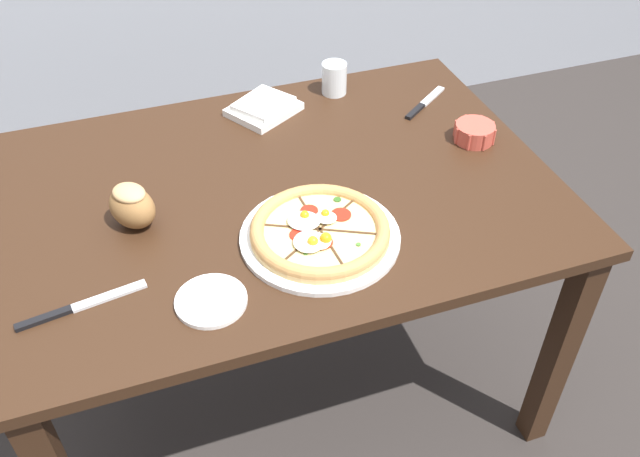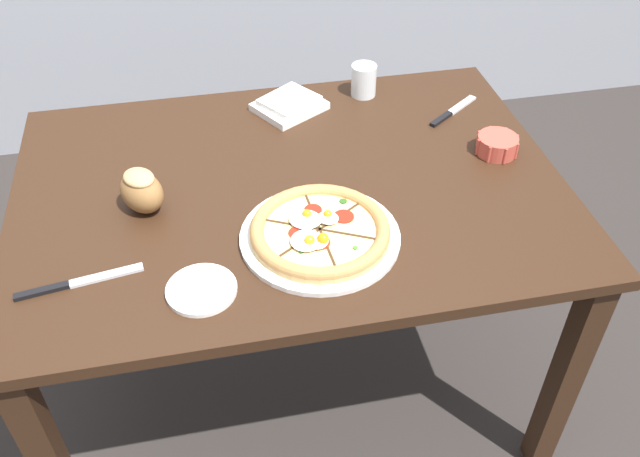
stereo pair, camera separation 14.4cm
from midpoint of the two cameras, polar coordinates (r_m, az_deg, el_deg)
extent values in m
plane|color=#2D2826|center=(2.14, -4.64, -12.33)|extent=(12.00, 12.00, 0.00)
cube|color=#331E11|center=(1.62, -6.00, 3.00)|extent=(1.30, 0.92, 0.03)
cube|color=#331E11|center=(1.82, 17.31, -10.07)|extent=(0.06, 0.06, 0.71)
cube|color=#331E11|center=(2.18, -23.58, -1.73)|extent=(0.06, 0.06, 0.71)
cube|color=#331E11|center=(2.32, 6.53, 4.80)|extent=(0.06, 0.06, 0.71)
cylinder|color=white|center=(1.46, -2.83, -0.83)|extent=(0.35, 0.35, 0.01)
cylinder|color=tan|center=(1.45, -2.84, -0.48)|extent=(0.30, 0.30, 0.01)
cylinder|color=#E0CC84|center=(1.45, -2.85, -0.26)|extent=(0.25, 0.25, 0.00)
torus|color=tan|center=(1.45, -2.86, -0.21)|extent=(0.30, 0.30, 0.03)
cube|color=#472D19|center=(1.40, -1.94, -1.78)|extent=(0.01, 0.13, 0.00)
cube|color=#472D19|center=(1.44, -0.36, -0.41)|extent=(0.12, 0.06, 0.00)
cube|color=#472D19|center=(1.48, -1.31, 1.09)|extent=(0.11, 0.07, 0.00)
cube|color=#472D19|center=(1.49, -3.72, 1.28)|extent=(0.01, 0.13, 0.00)
cube|color=#472D19|center=(1.46, -5.32, 0.00)|extent=(0.12, 0.06, 0.00)
cube|color=#472D19|center=(1.41, -4.49, -1.56)|extent=(0.11, 0.07, 0.00)
cylinder|color=red|center=(1.49, -3.69, 1.38)|extent=(0.04, 0.04, 0.00)
cylinder|color=red|center=(1.43, -4.65, -0.66)|extent=(0.04, 0.04, 0.00)
cylinder|color=red|center=(1.48, -1.01, 1.05)|extent=(0.05, 0.05, 0.00)
cylinder|color=red|center=(1.41, -2.72, -1.31)|extent=(0.04, 0.04, 0.00)
ellipsoid|color=white|center=(1.46, -4.20, 0.54)|extent=(0.09, 0.09, 0.01)
sphere|color=orange|center=(1.46, -4.12, 1.02)|extent=(0.02, 0.02, 0.02)
ellipsoid|color=white|center=(1.41, -2.74, -1.20)|extent=(0.06, 0.06, 0.01)
sphere|color=orange|center=(1.40, -2.46, -0.95)|extent=(0.02, 0.02, 0.02)
ellipsoid|color=white|center=(1.41, -3.87, -1.23)|extent=(0.09, 0.09, 0.01)
sphere|color=#F4AD1E|center=(1.40, -3.48, -1.18)|extent=(0.02, 0.02, 0.02)
ellipsoid|color=white|center=(1.46, -2.31, 0.83)|extent=(0.07, 0.06, 0.01)
sphere|color=orange|center=(1.47, -2.36, 1.15)|extent=(0.02, 0.02, 0.02)
cylinder|color=#477A2D|center=(1.41, 0.34, -1.48)|extent=(0.01, 0.01, 0.00)
cylinder|color=#2D5B1E|center=(1.42, -3.59, -1.20)|extent=(0.01, 0.01, 0.00)
cylinder|color=#2D5B1E|center=(1.39, -4.19, -2.23)|extent=(0.01, 0.01, 0.00)
cylinder|color=#2D5B1E|center=(1.52, -1.24, 2.35)|extent=(0.02, 0.02, 0.00)
cylinder|color=#386B23|center=(1.48, -1.21, 1.25)|extent=(0.01, 0.01, 0.00)
cylinder|color=#C64C3D|center=(1.78, 10.62, 7.86)|extent=(0.10, 0.10, 0.05)
cylinder|color=#AD1423|center=(1.78, 10.64, 8.02)|extent=(0.08, 0.08, 0.03)
cylinder|color=#C64C3D|center=(1.80, 12.05, 8.11)|extent=(0.01, 0.01, 0.04)
cylinder|color=#C64C3D|center=(1.82, 11.11, 8.63)|extent=(0.01, 0.01, 0.04)
cylinder|color=#C64C3D|center=(1.82, 9.89, 8.70)|extent=(0.01, 0.01, 0.04)
cylinder|color=#C64C3D|center=(1.79, 9.08, 8.28)|extent=(0.01, 0.01, 0.04)
cylinder|color=#C64C3D|center=(1.76, 9.15, 7.60)|extent=(0.01, 0.01, 0.04)
cylinder|color=#C64C3D|center=(1.74, 10.11, 7.06)|extent=(0.01, 0.01, 0.04)
cylinder|color=#C64C3D|center=(1.75, 11.38, 6.99)|extent=(0.01, 0.01, 0.04)
cylinder|color=#C64C3D|center=(1.77, 12.17, 7.43)|extent=(0.01, 0.01, 0.04)
cube|color=white|center=(1.89, -6.99, 9.85)|extent=(0.22, 0.21, 0.02)
cube|color=white|center=(1.88, -7.03, 10.32)|extent=(0.18, 0.18, 0.02)
ellipsoid|color=olive|center=(1.55, -18.14, 1.60)|extent=(0.13, 0.14, 0.10)
ellipsoid|color=tan|center=(1.52, -18.45, 2.75)|extent=(0.10, 0.10, 0.03)
cube|color=silver|center=(1.96, 7.32, 10.91)|extent=(0.11, 0.09, 0.01)
cube|color=black|center=(1.88, 5.82, 9.71)|extent=(0.08, 0.06, 0.01)
cube|color=silver|center=(1.42, -20.12, -5.49)|extent=(0.15, 0.04, 0.01)
cube|color=black|center=(1.43, -25.00, -7.03)|extent=(0.11, 0.03, 0.01)
cylinder|color=white|center=(1.95, -0.96, 12.46)|extent=(0.07, 0.07, 0.09)
cylinder|color=silver|center=(1.96, -0.95, 12.00)|extent=(0.06, 0.06, 0.05)
cylinder|color=white|center=(1.36, -12.20, -6.12)|extent=(0.14, 0.14, 0.01)
camera|label=1|loc=(0.07, -92.87, -2.51)|focal=38.00mm
camera|label=2|loc=(0.07, 87.13, 2.51)|focal=38.00mm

